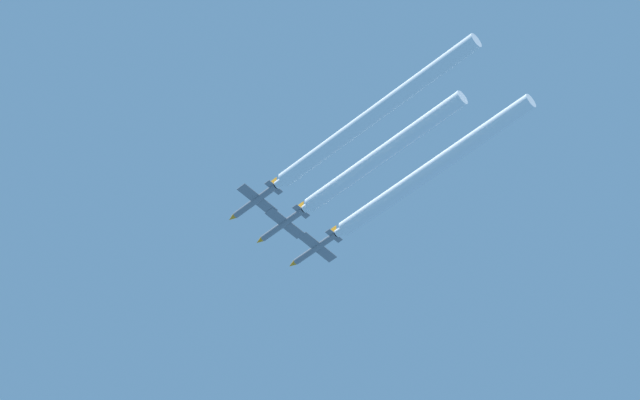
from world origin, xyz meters
The scene contains 6 objects.
jet_far_left centered at (-7.85, 0.32, 182.56)m, with size 8.45×12.30×2.96m.
jet_inner_left centered at (-0.52, 0.56, 182.48)m, with size 8.45×12.30×2.96m.
jet_center centered at (7.82, 0.21, 182.50)m, with size 8.45×12.30×2.96m.
smoke_trail_far_left centered at (-7.85, -27.78, 182.53)m, with size 2.74×44.96×2.74m.
smoke_trail_inner_left centered at (-0.52, -23.28, 182.45)m, with size 2.74×36.45×2.74m.
smoke_trail_center centered at (7.82, -27.45, 182.47)m, with size 2.74×44.08×2.74m.
Camera 1 is at (-112.55, -112.77, 1.93)m, focal length 74.62 mm.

